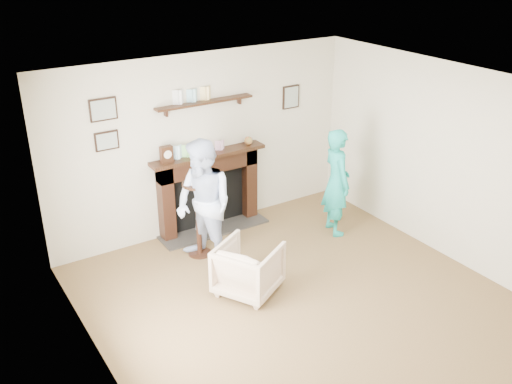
% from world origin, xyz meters
% --- Properties ---
extents(ground, '(5.00, 5.00, 0.00)m').
position_xyz_m(ground, '(0.00, 0.00, 0.00)').
color(ground, brown).
rests_on(ground, ground).
extents(room_shell, '(4.54, 5.02, 2.52)m').
position_xyz_m(room_shell, '(-0.00, 0.69, 1.62)').
color(room_shell, beige).
rests_on(room_shell, ground).
extents(armchair, '(0.92, 0.92, 0.62)m').
position_xyz_m(armchair, '(-0.39, 0.72, 0.00)').
color(armchair, '#C5AE92').
rests_on(armchair, ground).
extents(man, '(0.78, 0.92, 1.65)m').
position_xyz_m(man, '(-0.51, 1.57, 0.00)').
color(man, '#A2B7CB').
rests_on(man, ground).
extents(woman, '(0.49, 0.63, 1.53)m').
position_xyz_m(woman, '(1.43, 1.34, 0.00)').
color(woman, teal).
rests_on(woman, ground).
extents(pedestal_table, '(0.37, 0.37, 1.18)m').
position_xyz_m(pedestal_table, '(-0.48, 1.80, 0.73)').
color(pedestal_table, black).
rests_on(pedestal_table, ground).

